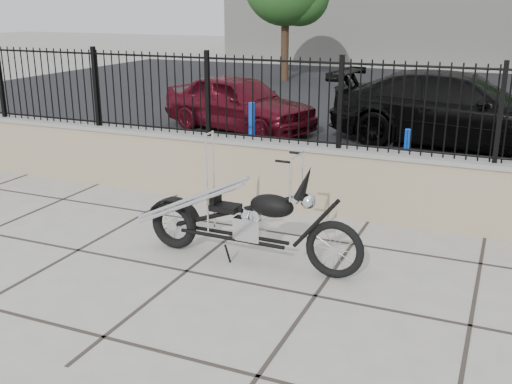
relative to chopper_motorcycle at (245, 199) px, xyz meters
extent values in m
plane|color=#99968E|center=(-0.50, -0.51, -0.75)|extent=(90.00, 90.00, 0.00)
plane|color=black|center=(-0.50, 11.99, -0.75)|extent=(30.00, 30.00, 0.00)
cube|color=gray|center=(-0.50, 1.99, -0.27)|extent=(14.00, 0.36, 0.96)
cube|color=black|center=(-0.50, 1.99, 0.81)|extent=(14.00, 0.08, 1.20)
imported|color=#510B17|center=(-3.19, 6.75, -0.10)|extent=(4.11, 2.60, 1.30)
imported|color=black|center=(1.60, 7.14, 0.00)|extent=(5.34, 2.46, 1.51)
cylinder|color=#0D33CD|center=(-1.94, 4.62, -0.23)|extent=(0.15, 0.15, 1.04)
cylinder|color=#0B18AA|center=(1.14, 3.85, -0.29)|extent=(0.13, 0.13, 0.92)
cylinder|color=#382619|center=(-5.58, 16.12, 0.72)|extent=(0.30, 0.30, 2.96)
camera|label=1|loc=(2.61, -5.80, 2.10)|focal=42.00mm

